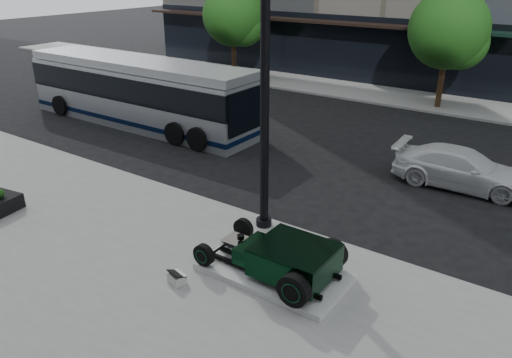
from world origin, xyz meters
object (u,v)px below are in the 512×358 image
Objects in this scene: transit_bus at (139,92)px; lamppost at (265,97)px; hot_rod at (286,258)px; white_sedan at (462,168)px.

lamppost is at bearing -26.16° from transit_bus.
transit_bus reaches higher than hot_rod.
lamppost is 1.79× the size of white_sedan.
transit_bus is 2.77× the size of white_sedan.
lamppost is 7.80m from white_sedan.
hot_rod is 0.27× the size of transit_bus.
white_sedan is at bearing 77.38° from hot_rod.
lamppost is 11.69m from transit_bus.
hot_rod is at bearing 164.56° from white_sedan.
transit_bus is 14.04m from white_sedan.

